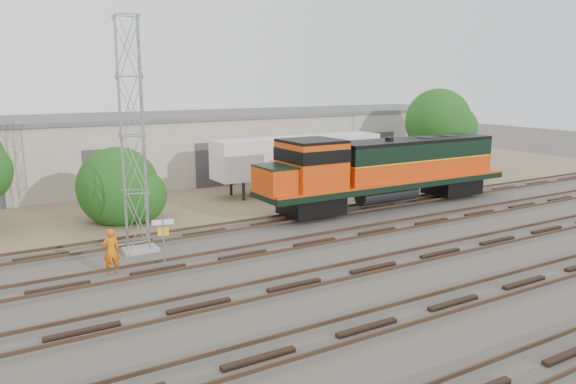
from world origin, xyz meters
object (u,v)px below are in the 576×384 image
signal_tower (133,141)px  semi_trailer (302,157)px  locomotive (384,169)px  worker (111,251)px

signal_tower → semi_trailer: size_ratio=0.84×
locomotive → signal_tower: 16.36m
locomotive → signal_tower: signal_tower is taller
worker → semi_trailer: size_ratio=0.15×
locomotive → semi_trailer: size_ratio=1.40×
locomotive → signal_tower: (-16.09, -1.02, 2.76)m
locomotive → worker: 18.43m
signal_tower → worker: 5.40m
worker → semi_trailer: bearing=-143.0°
worker → signal_tower: bearing=-122.0°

